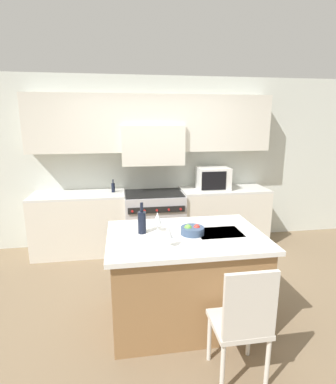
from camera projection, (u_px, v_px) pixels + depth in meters
name	position (u px, v px, depth m)	size (l,w,h in m)	color
ground_plane	(171.00, 306.00, 3.36)	(10.00, 10.00, 0.00)	#7A664C
back_cabinetry	(152.00, 147.00, 4.77)	(10.00, 0.46, 2.70)	silver
back_counter	(154.00, 220.00, 4.80)	(3.70, 0.62, 0.94)	silver
range_stove	(154.00, 221.00, 4.78)	(0.91, 0.70, 0.92)	#B7B7BC
microwave	(213.00, 178.00, 4.79)	(0.50, 0.39, 0.35)	silver
kitchen_island	(185.00, 277.00, 3.05)	(1.53, 1.05, 0.93)	olive
island_chair	(243.00, 320.00, 2.26)	(0.42, 0.40, 1.00)	beige
wine_bottle	(142.00, 222.00, 2.95)	(0.08, 0.08, 0.31)	black
wine_glass_near	(168.00, 232.00, 2.62)	(0.08, 0.08, 0.21)	white
wine_glass_far	(158.00, 218.00, 2.99)	(0.08, 0.08, 0.21)	white
fruit_bowl	(192.00, 230.00, 2.94)	(0.23, 0.23, 0.10)	#384C6B
oil_bottle_on_counter	(113.00, 187.00, 4.62)	(0.06, 0.06, 0.20)	black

